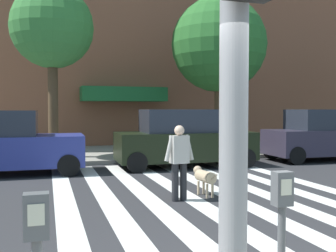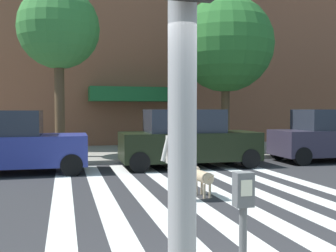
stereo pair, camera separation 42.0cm
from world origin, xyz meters
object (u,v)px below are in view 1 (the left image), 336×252
(parking_meter_curbside, at_px, (282,234))
(dog_on_leash, at_px, (204,177))
(street_tree_nearest, at_px, (52,28))
(parked_car_fourth_in_line, at_px, (324,136))
(pedestrian_bystander, at_px, (318,129))
(street_tree_middle, at_px, (219,45))
(pedestrian_dog_walker, at_px, (179,158))
(parked_car_third_in_line, at_px, (184,139))
(parked_car_behind_first, at_px, (2,145))

(parking_meter_curbside, distance_m, dog_on_leash, 6.01)
(street_tree_nearest, bearing_deg, parked_car_fourth_in_line, -16.02)
(parking_meter_curbside, relative_size, pedestrian_bystander, 0.83)
(street_tree_middle, xyz_separation_m, pedestrian_bystander, (4.67, -0.79, -3.77))
(street_tree_middle, height_order, pedestrian_dog_walker, street_tree_middle)
(parked_car_third_in_line, height_order, pedestrian_dog_walker, parked_car_third_in_line)
(parked_car_fourth_in_line, bearing_deg, pedestrian_bystander, 56.02)
(parked_car_behind_first, distance_m, dog_on_leash, 6.54)
(parked_car_behind_first, height_order, parked_car_third_in_line, parked_car_third_in_line)
(parked_car_behind_first, relative_size, pedestrian_dog_walker, 2.91)
(parked_car_fourth_in_line, height_order, pedestrian_bystander, parked_car_fourth_in_line)
(dog_on_leash, bearing_deg, pedestrian_dog_walker, -157.03)
(street_tree_middle, bearing_deg, dog_on_leash, -116.72)
(parked_car_third_in_line, relative_size, pedestrian_dog_walker, 2.91)
(parked_car_behind_first, height_order, parked_car_fourth_in_line, parked_car_fourth_in_line)
(parking_meter_curbside, bearing_deg, pedestrian_bystander, 50.84)
(pedestrian_dog_walker, xyz_separation_m, dog_on_leash, (0.71, 0.30, -0.48))
(parking_meter_curbside, height_order, parked_car_third_in_line, parked_car_third_in_line)
(parked_car_behind_first, bearing_deg, parking_meter_curbside, -73.52)
(parking_meter_curbside, distance_m, parked_car_fourth_in_line, 13.36)
(pedestrian_dog_walker, bearing_deg, parked_car_behind_first, 130.31)
(parking_meter_curbside, distance_m, pedestrian_bystander, 16.27)
(street_tree_middle, relative_size, pedestrian_dog_walker, 4.15)
(street_tree_nearest, distance_m, street_tree_middle, 7.08)
(street_tree_nearest, relative_size, dog_on_leash, 6.74)
(parked_car_fourth_in_line, height_order, pedestrian_dog_walker, parked_car_fourth_in_line)
(pedestrian_dog_walker, bearing_deg, street_tree_middle, 60.19)
(pedestrian_dog_walker, distance_m, dog_on_leash, 0.91)
(parked_car_fourth_in_line, bearing_deg, parking_meter_curbside, -130.30)
(parking_meter_curbside, xyz_separation_m, parked_car_fourth_in_line, (8.64, 10.19, -0.09))
(parking_meter_curbside, relative_size, pedestrian_dog_walker, 0.83)
(parked_car_third_in_line, bearing_deg, parked_car_behind_first, -180.00)
(parked_car_behind_first, distance_m, parked_car_third_in_line, 5.84)
(parked_car_behind_first, height_order, pedestrian_bystander, parked_car_behind_first)
(street_tree_nearest, bearing_deg, parked_car_third_in_line, -34.10)
(dog_on_leash, bearing_deg, pedestrian_bystander, 38.93)
(parked_car_fourth_in_line, distance_m, pedestrian_dog_walker, 8.98)
(parking_meter_curbside, bearing_deg, parked_car_fourth_in_line, 49.70)
(parked_car_fourth_in_line, relative_size, pedestrian_dog_walker, 2.85)
(dog_on_leash, bearing_deg, parked_car_fourth_in_line, 32.93)
(parked_car_behind_first, relative_size, street_tree_nearest, 0.73)
(pedestrian_bystander, bearing_deg, pedestrian_dog_walker, -142.10)
(parked_car_third_in_line, xyz_separation_m, street_tree_nearest, (-4.29, 2.90, 4.12))
(parked_car_behind_first, distance_m, parked_car_fourth_in_line, 11.66)
(street_tree_middle, distance_m, pedestrian_bystander, 6.05)
(street_tree_nearest, relative_size, pedestrian_dog_walker, 3.99)
(parked_car_third_in_line, relative_size, pedestrian_bystander, 2.91)
(parked_car_behind_first, bearing_deg, street_tree_middle, 20.48)
(pedestrian_dog_walker, bearing_deg, street_tree_nearest, 108.02)
(parked_car_behind_first, xyz_separation_m, street_tree_middle, (8.62, 3.22, 3.92))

